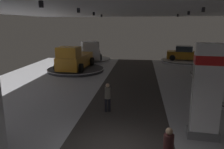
% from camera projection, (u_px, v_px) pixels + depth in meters
% --- Properties ---
extents(brand_sign_pylon, '(1.32, 0.76, 3.96)m').
position_uv_depth(brand_sign_pylon, '(207.00, 91.00, 8.90)').
color(brand_sign_pylon, slate).
rests_on(brand_sign_pylon, ground).
extents(display_platform_far_right, '(4.58, 4.58, 0.31)m').
position_uv_depth(display_platform_far_right, '(217.00, 75.00, 19.79)').
color(display_platform_far_right, silver).
rests_on(display_platform_far_right, ground).
extents(display_car_far_right, '(3.87, 4.48, 1.71)m').
position_uv_depth(display_car_far_right, '(218.00, 65.00, 19.56)').
color(display_car_far_right, '#2D5638').
rests_on(display_car_far_right, display_platform_far_right).
extents(display_platform_far_left, '(5.68, 5.68, 0.29)m').
position_uv_depth(display_platform_far_left, '(76.00, 69.00, 22.31)').
color(display_platform_far_left, '#333338').
rests_on(display_platform_far_left, ground).
extents(pickup_truck_far_left, '(2.87, 5.40, 2.30)m').
position_uv_depth(pickup_truck_far_left, '(74.00, 59.00, 21.76)').
color(pickup_truck_far_left, '#B77519').
rests_on(pickup_truck_far_left, display_platform_far_left).
extents(display_platform_deep_right, '(5.60, 5.60, 0.31)m').
position_uv_depth(display_platform_deep_right, '(184.00, 61.00, 27.15)').
color(display_platform_deep_right, silver).
rests_on(display_platform_deep_right, ground).
extents(display_car_deep_right, '(4.44, 2.76, 1.71)m').
position_uv_depth(display_car_deep_right, '(185.00, 54.00, 26.95)').
color(display_car_deep_right, '#B77519').
rests_on(display_car_deep_right, display_platform_deep_right).
extents(display_platform_deep_left, '(5.68, 5.68, 0.29)m').
position_uv_depth(display_platform_deep_left, '(88.00, 60.00, 28.22)').
color(display_platform_deep_left, '#B7B7BC').
rests_on(display_platform_deep_left, ground).
extents(pickup_truck_deep_left, '(4.18, 5.70, 2.30)m').
position_uv_depth(pickup_truck_deep_left, '(88.00, 52.00, 27.68)').
color(pickup_truck_deep_left, silver).
rests_on(pickup_truck_deep_left, display_platform_deep_left).
extents(visitor_walking_near, '(0.32, 0.32, 1.59)m').
position_uv_depth(visitor_walking_near, '(108.00, 96.00, 11.90)').
color(visitor_walking_near, black).
rests_on(visitor_walking_near, ground).
extents(visitor_walking_far, '(0.32, 0.32, 1.59)m').
position_uv_depth(visitor_walking_far, '(168.00, 148.00, 6.90)').
color(visitor_walking_far, black).
rests_on(visitor_walking_far, ground).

